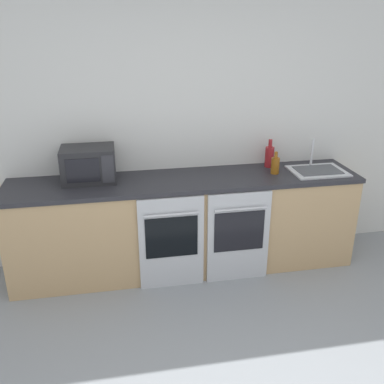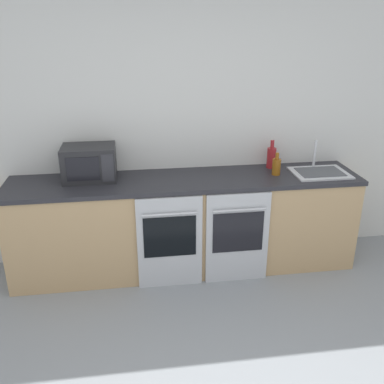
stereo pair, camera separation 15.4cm
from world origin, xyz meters
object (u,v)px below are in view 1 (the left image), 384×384
object	(u,v)px
oven_left	(172,243)
oven_right	(238,237)
bottle_amber	(275,165)
microwave	(89,164)
bottle_red	(269,156)
sink	(317,170)

from	to	relation	value
oven_left	oven_right	size ratio (longest dim) A/B	1.00
bottle_amber	microwave	bearing A→B (deg)	176.07
oven_left	bottle_red	size ratio (longest dim) A/B	3.17
bottle_amber	sink	bearing A→B (deg)	-3.77
microwave	sink	distance (m)	2.10
oven_right	bottle_amber	size ratio (longest dim) A/B	4.13
oven_left	oven_right	bearing A→B (deg)	0.00
bottle_red	oven_right	bearing A→B (deg)	-130.78
oven_left	bottle_amber	xyz separation A→B (m)	(1.02, 0.30, 0.55)
bottle_amber	sink	distance (m)	0.42
sink	bottle_amber	bearing A→B (deg)	176.23
microwave	bottle_red	distance (m)	1.70
sink	bottle_red	bearing A→B (deg)	150.48
bottle_amber	bottle_red	distance (m)	0.20
oven_left	sink	world-z (taller)	sink
microwave	bottle_amber	distance (m)	1.69
microwave	sink	bearing A→B (deg)	-3.90
sink	oven_right	bearing A→B (deg)	-161.60
microwave	bottle_red	size ratio (longest dim) A/B	1.71
bottle_red	sink	size ratio (longest dim) A/B	0.54
oven_left	bottle_amber	size ratio (longest dim) A/B	4.13
bottle_amber	oven_left	bearing A→B (deg)	-163.41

